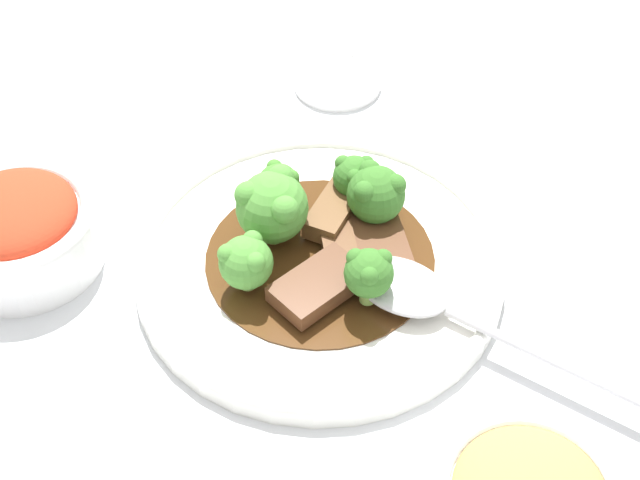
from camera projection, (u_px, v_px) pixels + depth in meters
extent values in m
plane|color=silver|center=(320.00, 271.00, 0.67)|extent=(4.00, 4.00, 0.00)
cylinder|color=white|center=(320.00, 265.00, 0.66)|extent=(0.27, 0.27, 0.01)
torus|color=white|center=(320.00, 259.00, 0.66)|extent=(0.27, 0.27, 0.01)
cylinder|color=#4C2D14|center=(320.00, 258.00, 0.66)|extent=(0.17, 0.17, 0.00)
cube|color=#56331E|center=(381.00, 245.00, 0.66)|extent=(0.07, 0.05, 0.01)
cube|color=#56331E|center=(315.00, 285.00, 0.63)|extent=(0.07, 0.07, 0.01)
cube|color=brown|center=(340.00, 252.00, 0.65)|extent=(0.05, 0.03, 0.01)
cube|color=brown|center=(334.00, 211.00, 0.68)|extent=(0.06, 0.05, 0.02)
cylinder|color=#7FA84C|center=(368.00, 293.00, 0.62)|extent=(0.01, 0.01, 0.02)
sphere|color=#387028|center=(369.00, 273.00, 0.61)|extent=(0.03, 0.03, 0.03)
sphere|color=#387028|center=(369.00, 276.00, 0.59)|extent=(0.01, 0.01, 0.01)
sphere|color=#387028|center=(383.00, 258.00, 0.60)|extent=(0.01, 0.01, 0.01)
sphere|color=#387028|center=(356.00, 258.00, 0.60)|extent=(0.01, 0.01, 0.01)
cylinder|color=#7FA84C|center=(248.00, 280.00, 0.63)|extent=(0.01, 0.01, 0.01)
sphere|color=#4C8E38|center=(246.00, 263.00, 0.62)|extent=(0.04, 0.04, 0.04)
sphere|color=#4C8E38|center=(255.00, 262.00, 0.60)|extent=(0.01, 0.01, 0.01)
sphere|color=#4C8E38|center=(252.00, 241.00, 0.62)|extent=(0.01, 0.01, 0.01)
sphere|color=#4C8E38|center=(228.00, 254.00, 0.61)|extent=(0.01, 0.01, 0.01)
cylinder|color=#8EB756|center=(279.00, 203.00, 0.68)|extent=(0.01, 0.01, 0.02)
sphere|color=#427F2D|center=(279.00, 184.00, 0.67)|extent=(0.03, 0.03, 0.03)
sphere|color=#427F2D|center=(291.00, 177.00, 0.66)|extent=(0.01, 0.01, 0.01)
sphere|color=#427F2D|center=(274.00, 167.00, 0.67)|extent=(0.01, 0.01, 0.01)
sphere|color=#427F2D|center=(269.00, 182.00, 0.66)|extent=(0.01, 0.01, 0.01)
cylinder|color=#8EB756|center=(354.00, 194.00, 0.69)|extent=(0.01, 0.01, 0.01)
sphere|color=#387028|center=(354.00, 177.00, 0.68)|extent=(0.03, 0.03, 0.03)
sphere|color=#387028|center=(366.00, 164.00, 0.68)|extent=(0.01, 0.01, 0.01)
sphere|color=#387028|center=(343.00, 163.00, 0.68)|extent=(0.01, 0.01, 0.01)
sphere|color=#387028|center=(355.00, 177.00, 0.67)|extent=(0.01, 0.01, 0.01)
cylinder|color=#8EB756|center=(273.00, 231.00, 0.67)|extent=(0.02, 0.02, 0.01)
sphere|color=#4C8E38|center=(272.00, 207.00, 0.65)|extent=(0.05, 0.05, 0.05)
sphere|color=#4C8E38|center=(280.00, 178.00, 0.65)|extent=(0.02, 0.02, 0.02)
sphere|color=#4C8E38|center=(248.00, 195.00, 0.64)|extent=(0.02, 0.02, 0.02)
sphere|color=#4C8E38|center=(285.00, 205.00, 0.63)|extent=(0.02, 0.02, 0.02)
cylinder|color=#7FA84C|center=(375.00, 214.00, 0.68)|extent=(0.01, 0.01, 0.01)
sphere|color=#387028|center=(376.00, 195.00, 0.67)|extent=(0.04, 0.04, 0.04)
sphere|color=#387028|center=(370.00, 171.00, 0.67)|extent=(0.02, 0.02, 0.02)
sphere|color=#387028|center=(365.00, 192.00, 0.65)|extent=(0.02, 0.02, 0.02)
sphere|color=#387028|center=(395.00, 185.00, 0.66)|extent=(0.02, 0.02, 0.02)
ellipsoid|color=silver|center=(402.00, 286.00, 0.63)|extent=(0.08, 0.09, 0.01)
cylinder|color=silver|center=(558.00, 363.00, 0.58)|extent=(0.09, 0.14, 0.01)
cylinder|color=white|center=(27.00, 255.00, 0.68)|extent=(0.07, 0.07, 0.01)
cylinder|color=white|center=(21.00, 238.00, 0.66)|extent=(0.12, 0.12, 0.04)
torus|color=white|center=(14.00, 216.00, 0.65)|extent=(0.12, 0.12, 0.01)
ellipsoid|color=red|center=(13.00, 213.00, 0.64)|extent=(0.09, 0.09, 0.03)
cylinder|color=white|center=(338.00, 81.00, 0.83)|extent=(0.08, 0.08, 0.01)
torus|color=white|center=(338.00, 77.00, 0.83)|extent=(0.08, 0.08, 0.01)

